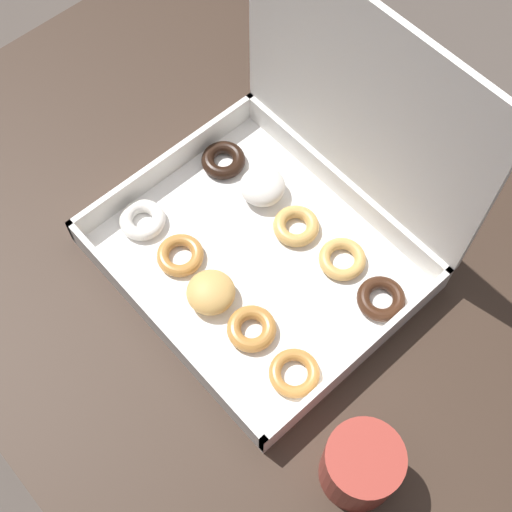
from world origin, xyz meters
name	(u,v)px	position (x,y,z in m)	size (l,w,h in m)	color
ground_plane	(237,400)	(0.00, 0.00, 0.00)	(8.00, 8.00, 0.00)	#564C44
dining_table	(227,280)	(0.00, 0.00, 0.63)	(0.98, 0.75, 0.75)	#38281E
donut_box	(285,213)	(0.05, 0.06, 0.82)	(0.38, 0.33, 0.34)	white
coffee_mug	(361,465)	(0.33, -0.09, 0.80)	(0.09, 0.09, 0.09)	#A3382D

